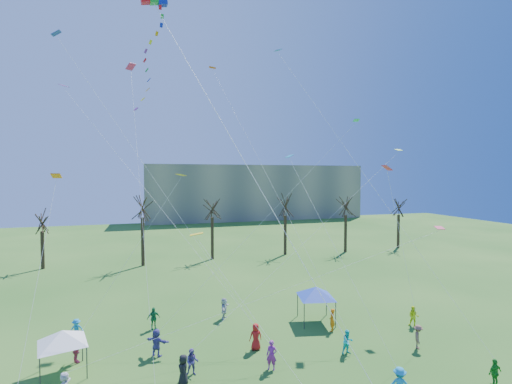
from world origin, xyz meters
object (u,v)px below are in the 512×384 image
object	(u,v)px
big_box_kite	(155,59)
canopy_tent_white	(62,337)
distant_building	(255,192)
canopy_tent_blue	(316,292)

from	to	relation	value
big_box_kite	canopy_tent_white	bearing A→B (deg)	164.20
distant_building	big_box_kite	size ratio (longest dim) A/B	2.38
big_box_kite	canopy_tent_white	size ratio (longest dim) A/B	7.18
distant_building	canopy_tent_blue	size ratio (longest dim) A/B	15.81
big_box_kite	canopy_tent_blue	world-z (taller)	big_box_kite
big_box_kite	canopy_tent_blue	distance (m)	20.99
big_box_kite	canopy_tent_blue	bearing A→B (deg)	18.98
big_box_kite	canopy_tent_blue	size ratio (longest dim) A/B	6.65
canopy_tent_white	canopy_tent_blue	xyz separation A→B (m)	(18.07, 2.77, 0.15)
distant_building	canopy_tent_white	distance (m)	81.34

